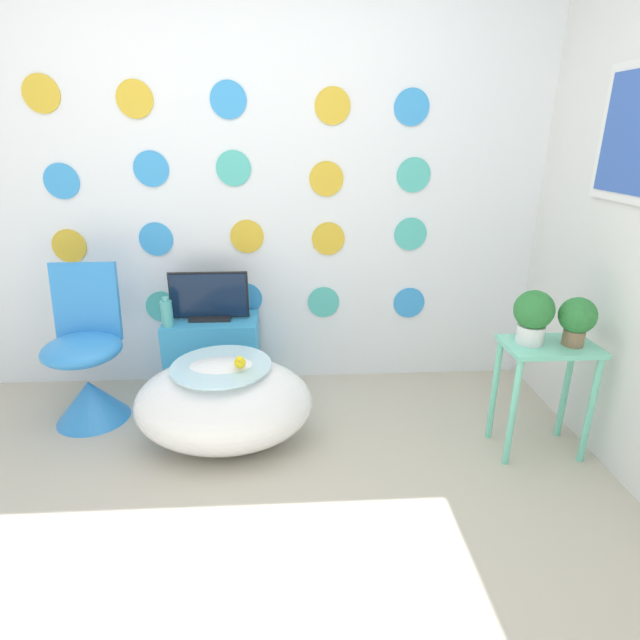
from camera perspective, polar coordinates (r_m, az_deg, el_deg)
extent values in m
plane|color=#BCB29E|center=(2.09, -11.75, -27.75)|extent=(12.00, 12.00, 0.00)
cube|color=white|center=(3.09, -9.13, 15.74)|extent=(4.66, 0.04, 2.60)
cylinder|color=#4CBFB2|center=(3.46, -25.41, 1.71)|extent=(0.20, 0.01, 0.20)
cylinder|color=#4CBFB2|center=(3.32, -17.60, 1.46)|extent=(0.20, 0.01, 0.20)
cylinder|color=#3899E5|center=(3.21, -8.46, 2.43)|extent=(0.20, 0.01, 0.20)
cylinder|color=#4CBFB2|center=(3.22, 0.41, 2.05)|extent=(0.20, 0.01, 0.20)
cylinder|color=#3899E5|center=(3.30, 10.14, 1.95)|extent=(0.20, 0.01, 0.20)
cylinder|color=gold|center=(3.39, -26.74, 7.56)|extent=(0.20, 0.01, 0.20)
cylinder|color=#3899E5|center=(3.21, -18.22, 8.77)|extent=(0.20, 0.01, 0.20)
cylinder|color=gold|center=(3.11, -8.34, 9.42)|extent=(0.20, 0.01, 0.20)
cylinder|color=gold|center=(3.11, 0.95, 9.27)|extent=(0.20, 0.01, 0.20)
cylinder|color=#4CBFB2|center=(3.18, 10.30, 9.64)|extent=(0.20, 0.01, 0.20)
cylinder|color=#3899E5|center=(3.33, -27.44, 13.90)|extent=(0.20, 0.01, 0.20)
cylinder|color=#3899E5|center=(3.15, -18.74, 16.04)|extent=(0.20, 0.01, 0.20)
cylinder|color=#4CBFB2|center=(3.07, -9.86, 16.72)|extent=(0.20, 0.01, 0.20)
cylinder|color=gold|center=(3.06, 0.74, 15.83)|extent=(0.20, 0.01, 0.20)
cylinder|color=#4CBFB2|center=(3.14, 10.64, 15.98)|extent=(0.20, 0.01, 0.20)
cylinder|color=gold|center=(3.33, -29.26, 21.64)|extent=(0.20, 0.01, 0.20)
cylinder|color=gold|center=(3.16, -20.43, 22.59)|extent=(0.20, 0.01, 0.20)
cylinder|color=#3899E5|center=(3.07, -10.44, 23.52)|extent=(0.20, 0.01, 0.20)
cylinder|color=gold|center=(3.06, 1.44, 23.27)|extent=(0.20, 0.01, 0.20)
cylinder|color=#3899E5|center=(3.12, 10.44, 22.82)|extent=(0.20, 0.01, 0.20)
cube|color=silver|center=(2.71, 32.46, 12.22)|extent=(0.04, 2.68, 2.60)
cube|color=white|center=(2.75, 31.95, 17.70)|extent=(0.02, 0.44, 0.60)
cube|color=#3359B2|center=(2.75, 31.77, 17.73)|extent=(0.01, 0.36, 0.52)
ellipsoid|color=white|center=(2.65, -10.89, -9.44)|extent=(0.91, 0.61, 0.48)
cylinder|color=#B2DBEA|center=(2.55, -11.22, -5.15)|extent=(0.50, 0.50, 0.01)
sphere|color=yellow|center=(2.45, -9.14, -4.85)|extent=(0.06, 0.06, 0.06)
sphere|color=yellow|center=(2.43, -9.19, -4.49)|extent=(0.04, 0.04, 0.04)
cone|color=orange|center=(2.42, -9.22, -4.65)|extent=(0.02, 0.02, 0.02)
cone|color=#338CE0|center=(3.17, -24.68, -8.31)|extent=(0.40, 0.40, 0.24)
ellipsoid|color=#338CE0|center=(3.04, -25.56, -3.07)|extent=(0.42, 0.42, 0.15)
cube|color=#338CE0|center=(3.10, -25.15, 1.89)|extent=(0.36, 0.10, 0.45)
cube|color=#389ED6|center=(3.18, -12.03, -4.07)|extent=(0.56, 0.33, 0.49)
cube|color=white|center=(3.00, -12.57, -3.77)|extent=(0.47, 0.01, 0.14)
cube|color=black|center=(3.08, -12.38, 0.27)|extent=(0.25, 0.12, 0.02)
cube|color=black|center=(3.04, -12.57, 2.81)|extent=(0.47, 0.01, 0.28)
cube|color=#0F1E38|center=(3.03, -12.59, 2.75)|extent=(0.45, 0.01, 0.26)
cylinder|color=#51B2AD|center=(3.01, -17.09, 0.68)|extent=(0.07, 0.07, 0.15)
cylinder|color=#51B2AD|center=(2.98, -17.27, 2.28)|extent=(0.04, 0.04, 0.02)
cube|color=#72D8B7|center=(2.66, 24.80, -2.74)|extent=(0.44, 0.28, 0.02)
cylinder|color=#72D8B7|center=(2.61, 21.15, -9.93)|extent=(0.03, 0.03, 0.57)
cylinder|color=#72D8B7|center=(2.78, 28.50, -9.14)|extent=(0.03, 0.03, 0.57)
cylinder|color=#72D8B7|center=(2.79, 19.30, -7.60)|extent=(0.03, 0.03, 0.57)
cylinder|color=#72D8B7|center=(2.96, 26.28, -7.02)|extent=(0.03, 0.03, 0.57)
cylinder|color=white|center=(2.61, 22.89, -1.51)|extent=(0.13, 0.13, 0.09)
sphere|color=#2D7A38|center=(2.57, 23.27, 1.08)|extent=(0.19, 0.19, 0.19)
cylinder|color=#8C6B4C|center=(2.67, 26.98, -1.78)|extent=(0.10, 0.10, 0.08)
sphere|color=#2D7A38|center=(2.64, 27.37, 0.47)|extent=(0.17, 0.17, 0.17)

